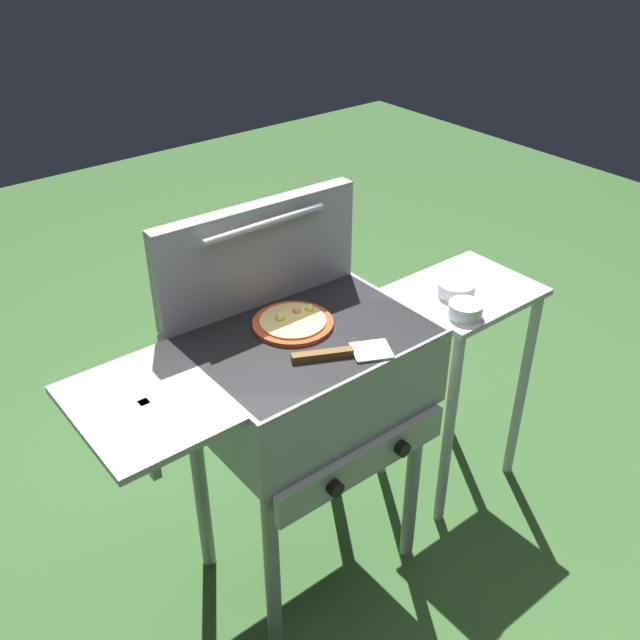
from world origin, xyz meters
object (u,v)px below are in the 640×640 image
Objects in this scene: prep_table at (459,348)px; topping_bowl_far at (466,310)px; grill at (303,378)px; pizza_cheese at (293,322)px; spatula at (343,353)px; topping_bowl_near at (456,290)px.

topping_bowl_far is at bearing -139.89° from prep_table.
grill is at bearing 168.78° from topping_bowl_far.
pizza_cheese is at bearing 162.98° from topping_bowl_far.
spatula is 0.75m from prep_table.
spatula is 0.53m from topping_bowl_far.
topping_bowl_near is at bearing -0.21° from grill.
grill is 4.30× the size of pizza_cheese.
topping_bowl_far is at bearing -17.02° from pizza_cheese.
topping_bowl_far is at bearing -11.22° from grill.
grill is at bearing -100.19° from pizza_cheese.
pizza_cheese is 0.86× the size of spatula.
topping_bowl_far is (0.52, 0.03, -0.08)m from spatula.
spatula is at bearing -176.19° from topping_bowl_far.
topping_bowl_far reaches higher than prep_table.
topping_bowl_near is (-0.06, -0.01, 0.26)m from prep_table.
prep_table is 0.26m from topping_bowl_near.
spatula is 0.62m from topping_bowl_near.
spatula is 2.16× the size of topping_bowl_near.
grill is at bearing -179.63° from prep_table.
pizza_cheese is 2.12× the size of topping_bowl_far.
pizza_cheese is 0.28× the size of prep_table.
spatula is at bearing -81.08° from grill.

